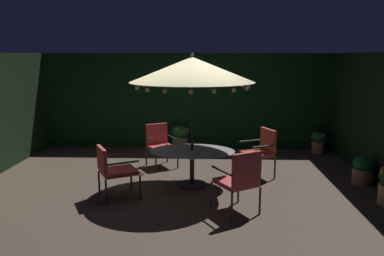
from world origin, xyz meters
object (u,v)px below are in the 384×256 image
(patio_chair_north, at_px, (261,149))
(patio_chair_east, at_px, (113,168))
(patio_umbrella, at_px, (192,70))
(patio_chair_southeast, at_px, (240,178))
(potted_plant_back_left, at_px, (363,169))
(potted_plant_back_center, at_px, (318,141))
(potted_plant_back_right, at_px, (180,137))
(patio_chair_northeast, at_px, (160,142))
(patio_dining_table, at_px, (192,157))

(patio_chair_north, distance_m, patio_chair_east, 3.07)
(patio_umbrella, distance_m, patio_chair_north, 2.25)
(patio_chair_southeast, bearing_deg, patio_chair_north, 72.85)
(patio_chair_north, height_order, potted_plant_back_left, patio_chair_north)
(patio_umbrella, xyz_separation_m, potted_plant_back_center, (3.16, 2.64, -1.92))
(patio_chair_southeast, bearing_deg, potted_plant_back_left, 31.38)
(potted_plant_back_left, bearing_deg, patio_chair_north, 168.39)
(potted_plant_back_left, distance_m, potted_plant_back_right, 4.57)
(patio_chair_north, height_order, patio_chair_east, patio_chair_north)
(potted_plant_back_left, bearing_deg, potted_plant_back_right, 145.58)
(patio_chair_southeast, xyz_separation_m, potted_plant_back_left, (2.53, 1.54, -0.31))
(patio_chair_northeast, xyz_separation_m, potted_plant_back_right, (0.36, 1.49, -0.21))
(patio_umbrella, height_order, potted_plant_back_center, patio_umbrella)
(patio_dining_table, relative_size, patio_chair_east, 1.75)
(patio_chair_north, xyz_separation_m, patio_chair_southeast, (-0.60, -1.94, 0.01))
(patio_chair_east, bearing_deg, potted_plant_back_right, 75.43)
(patio_umbrella, relative_size, patio_chair_north, 2.54)
(patio_chair_northeast, bearing_deg, potted_plant_back_center, 18.50)
(patio_umbrella, relative_size, patio_chair_southeast, 2.43)
(patio_chair_east, distance_m, patio_chair_southeast, 2.24)
(patio_chair_northeast, height_order, patio_chair_east, patio_chair_northeast)
(patio_umbrella, bearing_deg, patio_chair_southeast, -58.66)
(potted_plant_back_center, xyz_separation_m, potted_plant_back_left, (0.18, -2.41, -0.02))
(potted_plant_back_center, distance_m, potted_plant_back_right, 3.59)
(patio_umbrella, distance_m, potted_plant_back_right, 3.41)
(patio_chair_east, height_order, potted_plant_back_left, patio_chair_east)
(patio_umbrella, distance_m, potted_plant_back_center, 4.54)
(patio_chair_north, relative_size, potted_plant_back_center, 1.82)
(patio_chair_north, distance_m, patio_chair_northeast, 2.30)
(patio_chair_northeast, distance_m, potted_plant_back_left, 4.27)
(patio_chair_southeast, distance_m, potted_plant_back_right, 4.32)
(patio_chair_southeast, xyz_separation_m, potted_plant_back_right, (-1.24, 4.13, -0.26))
(potted_plant_back_center, bearing_deg, potted_plant_back_right, 177.28)
(patio_umbrella, bearing_deg, patio_chair_east, -151.84)
(patio_chair_northeast, xyz_separation_m, potted_plant_back_left, (4.13, -1.09, -0.25))
(patio_chair_north, bearing_deg, patio_chair_northeast, 162.42)
(patio_chair_southeast, height_order, potted_plant_back_right, patio_chair_southeast)
(patio_dining_table, distance_m, patio_chair_southeast, 1.54)
(patio_dining_table, distance_m, potted_plant_back_center, 4.12)
(patio_umbrella, relative_size, potted_plant_back_right, 3.92)
(patio_chair_north, bearing_deg, patio_chair_east, -153.95)
(potted_plant_back_right, bearing_deg, patio_dining_table, -81.22)
(patio_umbrella, distance_m, potted_plant_back_left, 3.86)
(potted_plant_back_center, bearing_deg, patio_chair_northeast, -161.50)
(patio_chair_east, distance_m, potted_plant_back_center, 5.63)
(patio_chair_east, bearing_deg, patio_umbrella, 28.16)
(patio_chair_southeast, height_order, potted_plant_back_center, patio_chair_southeast)
(patio_dining_table, distance_m, patio_chair_east, 1.53)
(patio_chair_northeast, relative_size, potted_plant_back_center, 1.73)
(patio_dining_table, height_order, potted_plant_back_right, patio_dining_table)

